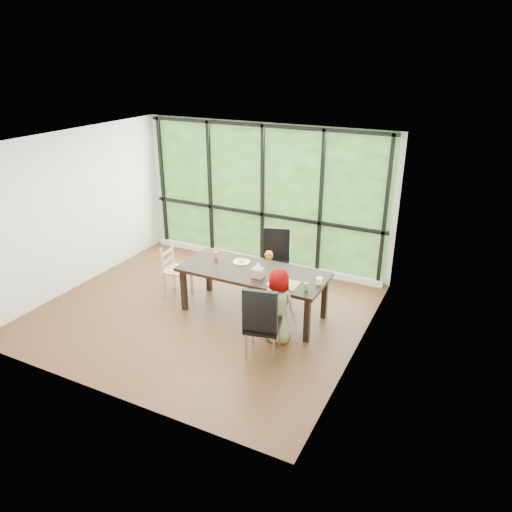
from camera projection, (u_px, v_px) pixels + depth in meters
name	position (u px, v px, depth m)	size (l,w,h in m)	color
ground	(203.00, 311.00, 7.75)	(5.00, 5.00, 0.00)	black
back_wall	(264.00, 196.00, 9.08)	(5.00, 5.00, 0.00)	silver
foliage_backdrop	(263.00, 196.00, 9.06)	(4.80, 0.02, 2.65)	#214617
window_mullions	(262.00, 196.00, 9.03)	(4.80, 0.06, 2.65)	black
window_sill	(261.00, 260.00, 9.50)	(4.80, 0.12, 0.10)	silver
dining_table	(253.00, 292.00, 7.55)	(2.30, 0.96, 0.75)	black
chair_window_leather	(275.00, 261.00, 8.25)	(0.46, 0.46, 1.08)	black
chair_interior_leather	(263.00, 320.00, 6.44)	(0.46, 0.46, 1.08)	black
chair_end_beech	(177.00, 270.00, 8.13)	(0.42, 0.40, 0.90)	tan
child_toddler	(269.00, 275.00, 8.01)	(0.31, 0.20, 0.85)	orange
child_older	(279.00, 306.00, 6.76)	(0.54, 0.35, 1.11)	slate
placemat	(284.00, 283.00, 6.99)	(0.43, 0.31, 0.01)	tan
plate_far	(242.00, 262.00, 7.68)	(0.27, 0.27, 0.02)	white
plate_near	(285.00, 284.00, 6.96)	(0.21, 0.21, 0.01)	white
orange_cup	(216.00, 255.00, 7.82)	(0.07, 0.07, 0.12)	orange
green_cup	(306.00, 286.00, 6.79)	(0.07, 0.07, 0.11)	green
white_mug	(319.00, 281.00, 6.97)	(0.09, 0.09, 0.10)	white
tissue_box	(258.00, 273.00, 7.17)	(0.16, 0.16, 0.14)	tan
crepe_rolls_far	(242.00, 260.00, 7.67)	(0.10, 0.12, 0.04)	tan
crepe_rolls_near	(285.00, 282.00, 6.95)	(0.15, 0.12, 0.04)	tan
straw_white	(216.00, 250.00, 7.78)	(0.01, 0.01, 0.20)	white
straw_pink	(307.00, 281.00, 6.75)	(0.01, 0.01, 0.20)	pink
tissue	(258.00, 265.00, 7.12)	(0.12, 0.12, 0.11)	white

